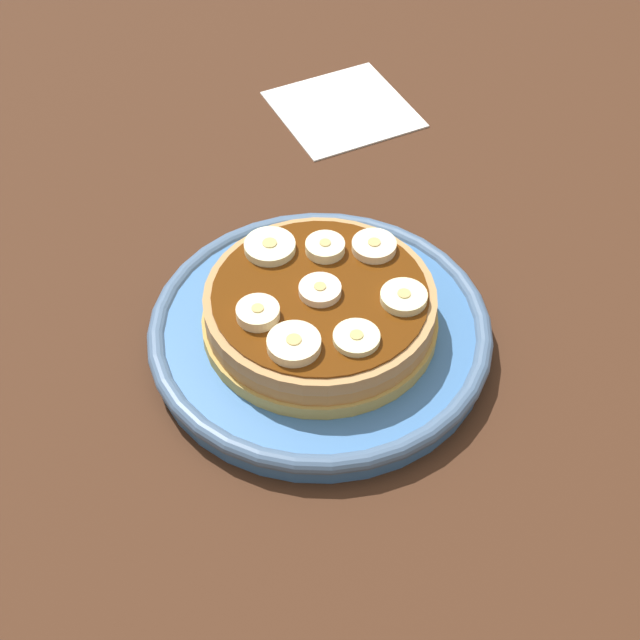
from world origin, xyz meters
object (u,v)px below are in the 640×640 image
Objects in this scene: banana_slice_4 at (325,248)px; banana_slice_5 at (294,345)px; napkin at (343,109)px; plate at (320,333)px; banana_slice_6 at (270,247)px; banana_slice_1 at (371,245)px; banana_slice_2 at (258,314)px; banana_slice_3 at (404,298)px; banana_slice_0 at (321,287)px; banana_slice_7 at (356,338)px; pancake_stack at (317,310)px.

banana_slice_4 and banana_slice_5 have the same top height.
plate is at bearing -142.78° from napkin.
banana_slice_6 is at bearing 81.04° from plate.
banana_slice_1 is 1.09× the size of banana_slice_2.
banana_slice_0 is at bearing 120.65° from banana_slice_3.
banana_slice_5 is at bearing -144.98° from napkin.
banana_slice_3 is at bearing -18.34° from banana_slice_5.
banana_slice_0 is 1.00× the size of banana_slice_2.
banana_slice_7 is at bearing -125.28° from banana_slice_4.
banana_slice_4 is 3.70cm from banana_slice_6.
banana_slice_3 is (7.19, -5.92, -0.10)cm from banana_slice_2.
banana_slice_3 is 28.60cm from napkin.
banana_slice_0 is 0.79× the size of banana_slice_6.
banana_slice_6 is (0.82, 5.21, 4.02)cm from plate.
banana_slice_6 is (4.97, 3.70, -0.09)cm from banana_slice_2.
banana_slice_6 is at bearing 133.44° from banana_slice_1.
banana_slice_5 reaches higher than pancake_stack.
banana_slice_3 is at bearing -0.75° from banana_slice_7.
banana_slice_2 is (-4.15, 1.51, 4.10)cm from plate.
banana_slice_3 reaches higher than plate.
banana_slice_1 is 9.69cm from banana_slice_2.
plate is 2.19cm from pancake_stack.
banana_slice_2 reaches higher than pancake_stack.
banana_slice_1 is 1.13× the size of banana_slice_4.
plate is 27.41cm from napkin.
banana_slice_4 reaches higher than banana_slice_3.
banana_slice_0 is at bearing -142.67° from napkin.
banana_slice_7 is at bearing -112.55° from banana_slice_0.
banana_slice_4 is 0.80× the size of banana_slice_5.
banana_slice_0 reaches higher than plate.
pancake_stack is at bearing -100.36° from banana_slice_6.
banana_slice_1 is at bearing -135.14° from napkin.
banana_slice_7 is at bearing -109.76° from plate.
banana_slice_6 is 9.86cm from banana_slice_7.
pancake_stack is 5.84× the size of banana_slice_2.
banana_slice_0 is 5.15cm from banana_slice_1.
banana_slice_0 is at bearing -142.80° from banana_slice_4.
banana_slice_7 reaches higher than napkin.
banana_slice_3 is (3.04, -4.42, 4.00)cm from plate.
banana_slice_1 is 5.30cm from banana_slice_3.
banana_slice_6 is (-2.22, 9.62, 0.01)cm from banana_slice_3.
napkin is (16.35, 16.27, -5.04)cm from banana_slice_1.
pancake_stack is at bearing -175.85° from banana_slice_0.
banana_slice_1 and banana_slice_6 have the same top height.
banana_slice_1 is at bearing 12.41° from banana_slice_5.
banana_slice_3 is 0.91× the size of banana_slice_5.
banana_slice_4 reaches higher than banana_slice_1.
banana_slice_3 is (3.15, -4.57, 1.82)cm from pancake_stack.
banana_slice_3 is (-2.42, -4.72, -0.03)cm from banana_slice_1.
banana_slice_0 is (0.42, 0.03, 1.82)cm from pancake_stack.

